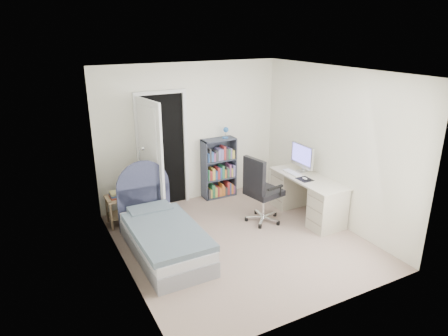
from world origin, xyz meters
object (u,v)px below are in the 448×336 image
nightstand (118,203)px  bookcase (219,170)px  office_chair (260,187)px  desk (307,195)px  bed (163,235)px  floor_lamp (143,190)px

nightstand → bookcase: bookcase is taller
nightstand → bookcase: (1.98, 0.28, 0.15)m
nightstand → bookcase: bearing=8.1°
office_chair → desk: bearing=-10.8°
bed → floor_lamp: size_ratio=1.45×
bed → desk: (2.54, -0.04, 0.13)m
floor_lamp → bookcase: bookcase is taller
desk → bed: bearing=179.0°
bookcase → office_chair: 1.30m
office_chair → floor_lamp: bearing=147.7°
nightstand → desk: (2.89, -1.17, 0.01)m
nightstand → desk: bearing=-22.0°
bed → desk: desk is taller
nightstand → floor_lamp: size_ratio=0.45×
desk → bookcase: bearing=122.2°
bed → office_chair: (1.70, 0.12, 0.37)m
floor_lamp → office_chair: floor_lamp is taller
bed → nightstand: size_ratio=3.20×
office_chair → nightstand: bearing=153.9°
nightstand → office_chair: size_ratio=0.50×
nightstand → bookcase: 2.01m
floor_lamp → office_chair: (1.62, -1.03, 0.11)m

